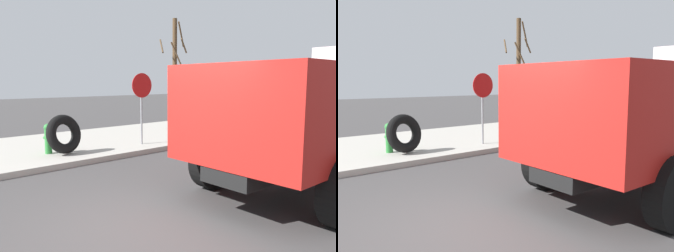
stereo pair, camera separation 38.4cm
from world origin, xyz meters
The scene contains 7 objects.
ground_plane centered at (0.00, 0.00, 0.00)m, with size 80.00×80.00×0.00m, color #423F3F.
sidewalk_curb centered at (0.00, 6.50, 0.07)m, with size 36.00×5.00×0.15m, color #ADA89E.
fire_hydrant centered at (0.85, 5.34, 0.59)m, with size 0.22×0.49×0.83m.
loose_tire centered at (1.14, 4.98, 0.70)m, with size 1.07×1.07×0.27m, color black.
stop_sign centered at (3.67, 4.77, 1.70)m, with size 0.76×0.08×2.23m.
dump_truck_red centered at (4.65, -0.73, 1.61)m, with size 7.06×2.95×3.00m.
bare_tree centered at (6.67, 6.44, 2.50)m, with size 1.33×1.33×4.45m.
Camera 1 is at (-3.03, -3.81, 2.13)m, focal length 37.05 mm.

